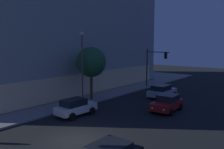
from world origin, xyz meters
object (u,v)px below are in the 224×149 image
sidewalk_tree (91,62)px  car_red (167,103)px  modern_building (36,31)px  car_white (75,107)px  street_lamp_sidewalk (82,59)px  car_silver (162,91)px  traffic_light_far_corner (154,62)px

sidewalk_tree → car_red: size_ratio=1.49×
modern_building → car_white: modern_building is taller
modern_building → sidewalk_tree: bearing=-102.1°
street_lamp_sidewalk → car_white: bearing=-144.1°
modern_building → sidewalk_tree: size_ratio=5.25×
modern_building → car_red: 26.13m
sidewalk_tree → car_silver: bearing=-40.1°
sidewalk_tree → car_silver: 9.84m
car_red → traffic_light_far_corner: bearing=34.9°
sidewalk_tree → car_red: (1.42, -9.21, -3.80)m
modern_building → street_lamp_sidewalk: size_ratio=4.14×
modern_building → car_silver: bearing=-80.4°
traffic_light_far_corner → car_red: traffic_light_far_corner is taller
car_white → modern_building: bearing=64.6°
street_lamp_sidewalk → car_silver: (9.04, -5.20, -4.34)m
modern_building → street_lamp_sidewalk: (-5.44, -16.21, -3.75)m
car_white → car_red: car_red is taller
street_lamp_sidewalk → car_silver: bearing=-29.9°
traffic_light_far_corner → street_lamp_sidewalk: (-14.28, 1.07, 1.11)m
street_lamp_sidewalk → car_silver: 11.30m
street_lamp_sidewalk → car_red: (3.53, -8.56, -4.31)m
car_red → modern_building: bearing=85.6°
car_silver → street_lamp_sidewalk: bearing=150.1°
sidewalk_tree → car_white: bearing=-150.5°
car_silver → sidewalk_tree: bearing=139.9°
sidewalk_tree → car_red: 10.06m
traffic_light_far_corner → car_silver: bearing=-141.8°
car_white → car_silver: bearing=-12.1°
car_white → car_red: 9.25m
sidewalk_tree → car_white: (-5.58, -3.16, -3.78)m
traffic_light_far_corner → sidewalk_tree: bearing=172.0°
street_lamp_sidewalk → car_red: street_lamp_sidewalk is taller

